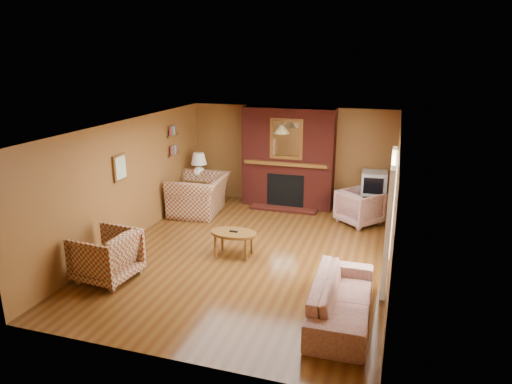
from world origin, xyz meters
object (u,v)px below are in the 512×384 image
(plaid_armchair, at_px, (106,256))
(side_table, at_px, (200,191))
(floral_sofa, at_px, (342,299))
(coffee_table, at_px, (234,235))
(fireplace, at_px, (288,159))
(plaid_loveseat, at_px, (199,195))
(crt_tv, at_px, (374,183))
(table_lamp, at_px, (199,165))
(floral_armchair, at_px, (360,207))
(tv_stand, at_px, (372,205))

(plaid_armchair, height_order, side_table, plaid_armchair)
(floral_sofa, distance_m, coffee_table, 2.65)
(fireplace, distance_m, plaid_loveseat, 2.29)
(coffee_table, xyz_separation_m, crt_tv, (2.31, 2.96, 0.39))
(side_table, relative_size, table_lamp, 1.01)
(crt_tv, bearing_deg, side_table, -175.26)
(fireplace, bearing_deg, plaid_armchair, -112.81)
(floral_sofa, bearing_deg, plaid_loveseat, 45.43)
(fireplace, xyz_separation_m, floral_armchair, (1.81, -0.75, -0.80))
(coffee_table, relative_size, table_lamp, 1.35)
(plaid_loveseat, relative_size, plaid_armchair, 1.50)
(plaid_loveseat, bearing_deg, table_lamp, -162.61)
(plaid_armchair, bearing_deg, floral_armchair, 141.29)
(table_lamp, bearing_deg, crt_tv, 4.74)
(fireplace, height_order, floral_armchair, fireplace)
(floral_sofa, xyz_separation_m, coffee_table, (-2.16, 1.52, 0.11))
(plaid_loveseat, distance_m, floral_sofa, 5.16)
(table_lamp, bearing_deg, fireplace, 14.29)
(plaid_loveseat, height_order, floral_armchair, plaid_loveseat)
(plaid_loveseat, xyz_separation_m, table_lamp, (-0.25, 0.60, 0.57))
(floral_sofa, bearing_deg, coffee_table, 53.61)
(side_table, bearing_deg, floral_armchair, -3.22)
(side_table, bearing_deg, table_lamp, 0.00)
(floral_armchair, bearing_deg, floral_sofa, 131.11)
(plaid_armchair, distance_m, floral_sofa, 3.85)
(crt_tv, bearing_deg, plaid_loveseat, -166.38)
(floral_sofa, relative_size, tv_stand, 3.70)
(coffee_table, bearing_deg, table_lamp, 125.07)
(floral_sofa, relative_size, side_table, 3.09)
(fireplace, relative_size, table_lamp, 3.70)
(side_table, distance_m, table_lamp, 0.69)
(coffee_table, height_order, tv_stand, tv_stand)
(fireplace, bearing_deg, side_table, -165.71)
(fireplace, bearing_deg, coffee_table, -94.77)
(floral_armchair, height_order, tv_stand, floral_armchair)
(coffee_table, relative_size, tv_stand, 1.61)
(plaid_loveseat, bearing_deg, crt_tv, 98.40)
(plaid_armchair, relative_size, floral_sofa, 0.45)
(plaid_loveseat, distance_m, plaid_armchair, 3.50)
(fireplace, relative_size, plaid_armchair, 2.62)
(plaid_armchair, distance_m, coffee_table, 2.25)
(plaid_armchair, xyz_separation_m, floral_sofa, (3.85, -0.04, -0.12))
(floral_sofa, bearing_deg, floral_armchair, 0.03)
(fireplace, relative_size, tv_stand, 4.41)
(floral_sofa, height_order, tv_stand, floral_sofa)
(table_lamp, distance_m, crt_tv, 4.17)
(floral_sofa, distance_m, side_table, 5.76)
(plaid_armchair, bearing_deg, fireplace, 162.60)
(coffee_table, bearing_deg, floral_armchair, 49.09)
(floral_armchair, distance_m, side_table, 3.92)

